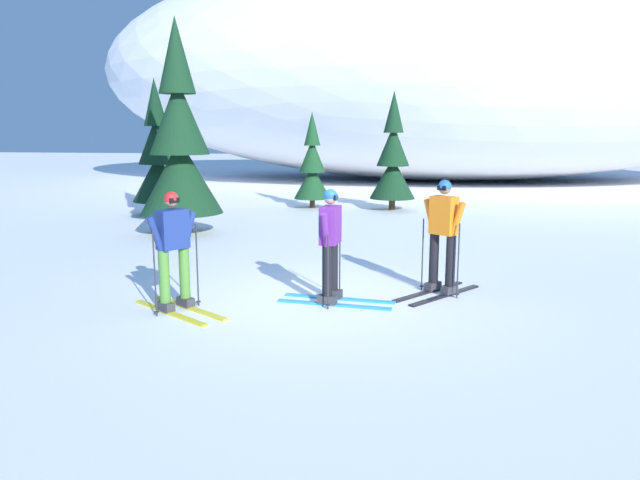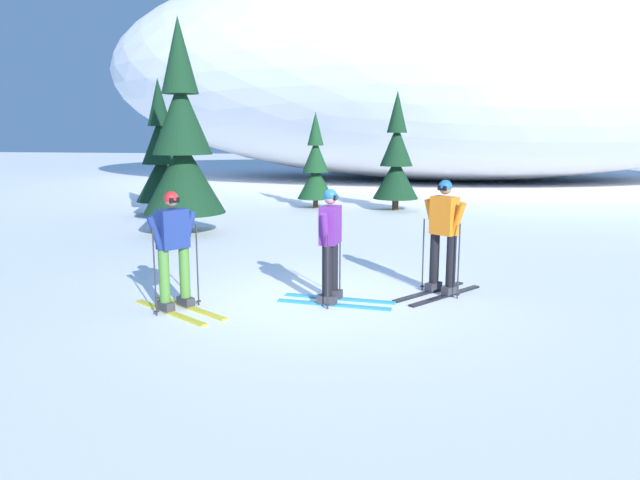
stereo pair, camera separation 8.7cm
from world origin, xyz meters
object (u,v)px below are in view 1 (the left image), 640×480
skier_purple_jacket (331,244)px  pine_tree_far_left (157,158)px  skier_orange_jacket (443,235)px  pine_tree_center_right (312,168)px  skier_navy_jacket (174,249)px  pine_tree_center_left (180,146)px  pine_tree_far_right (393,161)px

skier_purple_jacket → pine_tree_far_left: (-6.67, 8.80, 0.84)m
skier_orange_jacket → pine_tree_center_right: bearing=110.7°
skier_navy_jacket → pine_tree_far_left: (-4.52, 9.55, 0.83)m
skier_purple_jacket → skier_navy_jacket: skier_navy_jacket is taller
skier_purple_jacket → pine_tree_far_left: bearing=127.2°
pine_tree_center_left → pine_tree_far_right: bearing=48.0°
skier_navy_jacket → skier_orange_jacket: bearing=22.1°
skier_navy_jacket → pine_tree_center_left: 6.82m
skier_orange_jacket → pine_tree_far_right: size_ratio=0.47×
pine_tree_far_left → pine_tree_center_right: size_ratio=1.29×
pine_tree_far_left → pine_tree_center_left: 3.95m
skier_purple_jacket → pine_tree_center_right: pine_tree_center_right is taller
skier_orange_jacket → pine_tree_center_left: bearing=143.0°
skier_purple_jacket → pine_tree_center_right: 11.38m
skier_orange_jacket → pine_tree_far_left: 11.59m
skier_purple_jacket → pine_tree_far_right: 11.07m
pine_tree_far_left → pine_tree_center_left: (2.10, -3.31, 0.47)m
pine_tree_center_left → skier_purple_jacket: bearing=-50.2°
skier_navy_jacket → pine_tree_far_left: size_ratio=0.42×
skier_navy_jacket → pine_tree_far_left: 10.60m
skier_orange_jacket → pine_tree_far_left: (-8.33, 8.01, 0.79)m
skier_orange_jacket → skier_purple_jacket: 1.84m
skier_orange_jacket → skier_navy_jacket: skier_orange_jacket is taller
pine_tree_far_left → pine_tree_center_right: pine_tree_far_left is taller
pine_tree_center_left → pine_tree_far_right: pine_tree_center_left is taller
pine_tree_far_left → pine_tree_center_left: size_ratio=0.79×
skier_orange_jacket → pine_tree_center_left: (-6.23, 4.70, 1.26)m
skier_orange_jacket → pine_tree_far_right: bearing=96.8°
pine_tree_far_left → pine_tree_far_right: bearing=17.5°
skier_navy_jacket → pine_tree_far_right: bearing=77.6°
skier_purple_jacket → pine_tree_far_right: (0.44, 11.04, 0.71)m
skier_navy_jacket → pine_tree_center_left: pine_tree_center_left is taller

